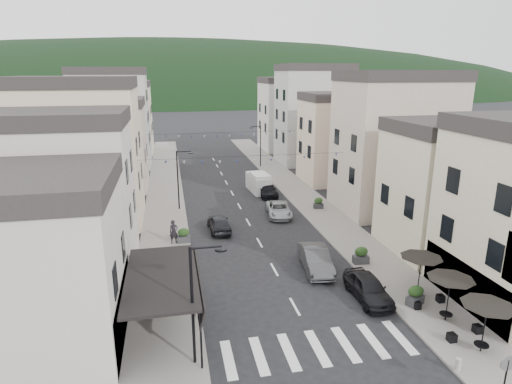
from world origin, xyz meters
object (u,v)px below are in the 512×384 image
Objects in this scene: delivery_van at (259,182)px; parked_car_d at (268,190)px; pedestrian_b at (160,261)px; parked_car_e at (219,223)px; parked_car_a at (368,288)px; parked_car_c at (279,209)px; parked_car_b at (316,259)px; pedestrian_a at (174,232)px.

parked_car_d is at bearing -76.63° from delivery_van.
parked_car_d is 20.68m from pedestrian_b.
parked_car_e is 2.66× the size of pedestrian_b.
parked_car_a is 16.24m from parked_car_c.
parked_car_e is (-6.62, -9.96, 0.06)m from parked_car_d.
parked_car_e is 8.72m from pedestrian_b.
pedestrian_a is at bearing 151.68° from parked_car_b.
pedestrian_b is at bearing 177.44° from parked_car_b.
parked_car_b is 1.14× the size of parked_car_e.
parked_car_a is 0.96× the size of parked_car_d.
delivery_van reaches higher than parked_car_e.
parked_car_c is 0.98× the size of delivery_van.
pedestrian_a reaches higher than parked_car_b.
pedestrian_a is at bearing -127.07° from parked_car_d.
pedestrian_a is 1.20× the size of pedestrian_b.
pedestrian_b is (-10.57, 1.67, 0.12)m from parked_car_b.
pedestrian_a is at bearing 28.34° from parked_car_e.
parked_car_b is 11.64m from pedestrian_a.
parked_car_d is 11.96m from parked_car_e.
parked_car_b reaches higher than parked_car_a.
parked_car_a is 0.94× the size of parked_car_c.
parked_car_b is at bearing -6.11° from pedestrian_b.
parked_car_e is (-7.48, 13.29, -0.03)m from parked_car_a.
parked_car_d is at bearing 92.27° from parked_car_a.
pedestrian_b is at bearing -130.58° from parked_car_c.
parked_car_a is 4.75m from parked_car_b.
pedestrian_a is 5.07m from pedestrian_b.
parked_car_b reaches higher than parked_car_c.
parked_car_b reaches higher than parked_car_d.
parked_car_d is at bearing 93.56° from parked_car_b.
pedestrian_b reaches higher than parked_car_c.
parked_car_d is (0.94, 18.85, -0.13)m from parked_car_b.
delivery_van reaches higher than pedestrian_b.
parked_car_b is at bearing 120.69° from parked_car_e.
parked_car_c is 2.92× the size of pedestrian_b.
pedestrian_a is at bearing -129.72° from delivery_van.
parked_car_d is at bearing 92.28° from parked_car_c.
pedestrian_b is at bearing -120.20° from parked_car_d.
parked_car_c is at bearing -90.81° from parked_car_d.
parked_car_c is at bearing 95.12° from parked_car_a.
parked_car_b reaches higher than parked_car_e.
parked_car_e is 4.51m from pedestrian_a.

